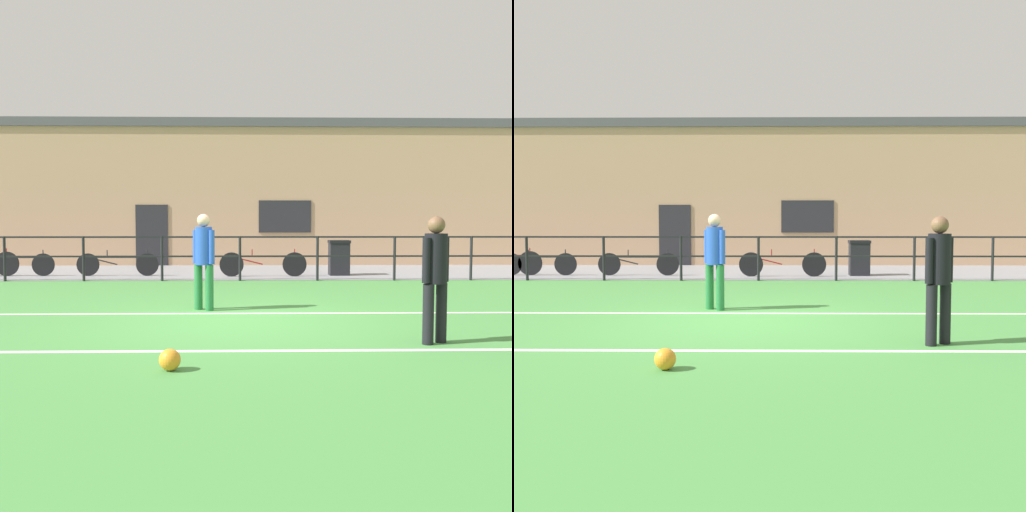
% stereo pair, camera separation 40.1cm
% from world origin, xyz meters
% --- Properties ---
extents(ground, '(60.00, 44.00, 0.04)m').
position_xyz_m(ground, '(0.00, 0.00, -0.02)').
color(ground, '#478C42').
extents(field_line_touchline, '(36.00, 0.11, 0.00)m').
position_xyz_m(field_line_touchline, '(0.00, 0.73, 0.00)').
color(field_line_touchline, white).
rests_on(field_line_touchline, ground).
extents(field_line_hash, '(36.00, 0.11, 0.00)m').
position_xyz_m(field_line_hash, '(0.00, -2.02, 0.00)').
color(field_line_hash, white).
rests_on(field_line_hash, ground).
extents(pavement_strip, '(48.00, 5.00, 0.02)m').
position_xyz_m(pavement_strip, '(0.00, 8.50, 0.01)').
color(pavement_strip, gray).
rests_on(pavement_strip, ground).
extents(perimeter_fence, '(36.07, 0.07, 1.15)m').
position_xyz_m(perimeter_fence, '(0.00, 6.00, 0.75)').
color(perimeter_fence, black).
rests_on(perimeter_fence, ground).
extents(clubhouse_facade, '(28.00, 2.56, 5.06)m').
position_xyz_m(clubhouse_facade, '(-0.00, 12.20, 2.54)').
color(clubhouse_facade, tan).
rests_on(clubhouse_facade, ground).
extents(player_goalkeeper, '(0.39, 0.28, 1.59)m').
position_xyz_m(player_goalkeeper, '(2.48, -1.64, 0.90)').
color(player_goalkeeper, black).
rests_on(player_goalkeeper, ground).
extents(player_striker, '(0.39, 0.31, 1.65)m').
position_xyz_m(player_striker, '(-0.59, 1.13, 0.94)').
color(player_striker, '#237038').
rests_on(player_striker, ground).
extents(soccer_ball_match, '(0.22, 0.22, 0.22)m').
position_xyz_m(soccer_ball_match, '(-0.66, -2.89, 0.11)').
color(soccer_ball_match, orange).
rests_on(soccer_ball_match, ground).
extents(bicycle_parked_2, '(2.16, 0.04, 0.73)m').
position_xyz_m(bicycle_parked_2, '(-6.22, 7.20, 0.35)').
color(bicycle_parked_2, black).
rests_on(bicycle_parked_2, pavement_strip).
extents(bicycle_parked_3, '(2.39, 0.04, 0.76)m').
position_xyz_m(bicycle_parked_3, '(0.62, 6.94, 0.37)').
color(bicycle_parked_3, black).
rests_on(bicycle_parked_3, pavement_strip).
extents(bicycle_parked_4, '(2.26, 0.04, 0.73)m').
position_xyz_m(bicycle_parked_4, '(-3.40, 7.20, 0.35)').
color(bicycle_parked_4, black).
rests_on(bicycle_parked_4, pavement_strip).
extents(trash_bin_0, '(0.58, 0.49, 0.98)m').
position_xyz_m(trash_bin_0, '(2.78, 7.31, 0.52)').
color(trash_bin_0, black).
rests_on(trash_bin_0, pavement_strip).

